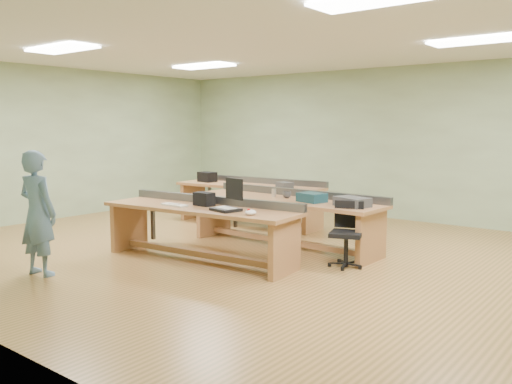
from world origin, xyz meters
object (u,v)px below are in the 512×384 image
(person, at_px, (38,213))
(camera_bag, at_px, (204,199))
(workbench_back, at_px, (250,195))
(laptop_base, at_px, (226,209))
(workbench_mid, at_px, (285,210))
(parts_bin_teal, at_px, (312,197))
(mug, at_px, (287,195))
(drinks_can, at_px, (274,193))
(parts_bin_grey, at_px, (352,202))
(task_chair, at_px, (347,243))
(workbench_front, at_px, (201,220))

(person, bearing_deg, camera_bag, -127.35)
(workbench_back, relative_size, laptop_base, 8.43)
(workbench_mid, height_order, parts_bin_teal, parts_bin_teal)
(laptop_base, xyz_separation_m, parts_bin_teal, (0.43, 1.40, 0.05))
(person, bearing_deg, mug, -122.64)
(camera_bag, xyz_separation_m, mug, (0.43, 1.37, -0.04))
(drinks_can, bearing_deg, workbench_mid, -4.47)
(parts_bin_grey, relative_size, drinks_can, 3.67)
(camera_bag, xyz_separation_m, parts_bin_teal, (0.97, 1.24, -0.03))
(workbench_mid, bearing_deg, parts_bin_grey, -3.62)
(person, bearing_deg, task_chair, -143.75)
(workbench_front, relative_size, camera_bag, 10.86)
(person, bearing_deg, parts_bin_teal, -131.08)
(workbench_front, distance_m, workbench_back, 2.86)
(laptop_base, xyz_separation_m, mug, (-0.11, 1.53, 0.03))
(person, xyz_separation_m, laptop_base, (1.59, 1.70, -0.01))
(workbench_back, height_order, parts_bin_grey, parts_bin_grey)
(camera_bag, height_order, mug, camera_bag)
(workbench_mid, relative_size, task_chair, 3.72)
(laptop_base, distance_m, camera_bag, 0.57)
(laptop_base, height_order, task_chair, task_chair)
(workbench_front, distance_m, mug, 1.53)
(workbench_front, xyz_separation_m, laptop_base, (0.52, -0.08, 0.21))
(workbench_back, bearing_deg, laptop_base, -61.57)
(parts_bin_grey, distance_m, mug, 1.22)
(person, height_order, parts_bin_teal, person)
(camera_bag, relative_size, drinks_can, 2.15)
(drinks_can, bearing_deg, camera_bag, -99.14)
(person, height_order, mug, person)
(camera_bag, bearing_deg, parts_bin_grey, 38.95)
(workbench_mid, relative_size, drinks_can, 24.97)
(workbench_back, height_order, camera_bag, camera_bag)
(workbench_front, bearing_deg, parts_bin_teal, 49.23)
(parts_bin_grey, bearing_deg, workbench_front, -141.38)
(person, bearing_deg, workbench_back, -95.99)
(workbench_back, xyz_separation_m, camera_bag, (1.20, -2.50, 0.29))
(workbench_front, relative_size, workbench_mid, 0.93)
(workbench_back, bearing_deg, workbench_mid, -40.45)
(workbench_front, relative_size, drinks_can, 23.30)
(task_chair, distance_m, mug, 1.49)
(person, bearing_deg, laptop_base, -141.03)
(mug, bearing_deg, workbench_mid, -78.47)
(workbench_front, xyz_separation_m, workbench_mid, (0.43, 1.40, 0.01))
(parts_bin_grey, height_order, drinks_can, same)
(parts_bin_teal, distance_m, parts_bin_grey, 0.67)
(mug, bearing_deg, parts_bin_teal, -14.06)
(mug, bearing_deg, parts_bin_grey, -7.58)
(laptop_base, xyz_separation_m, camera_bag, (-0.54, 0.16, 0.07))
(workbench_front, height_order, camera_bag, camera_bag)
(person, bearing_deg, workbench_front, -128.94)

